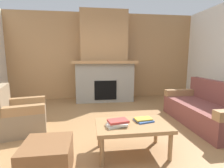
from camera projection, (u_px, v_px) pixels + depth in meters
name	position (u px, v px, depth m)	size (l,w,h in m)	color
ground	(119.00, 138.00, 2.81)	(9.00, 9.00, 0.00)	olive
wall_back_wood_panel	(103.00, 57.00, 5.53)	(6.00, 0.12, 2.70)	#A87A4C
fireplace	(104.00, 63.00, 5.19)	(1.90, 0.82, 2.70)	gray
couch	(206.00, 110.00, 3.39)	(0.85, 1.80, 0.85)	brown
armchair	(20.00, 116.00, 3.04)	(0.91, 0.91, 0.85)	#847056
coffee_table	(132.00, 127.00, 2.33)	(1.00, 0.60, 0.43)	#997047
ottoman	(48.00, 159.00, 1.90)	(0.52, 0.52, 0.40)	brown
book_stack_near_edge	(117.00, 123.00, 2.24)	(0.31, 0.23, 0.08)	beige
book_stack_center	(143.00, 120.00, 2.42)	(0.28, 0.26, 0.04)	#335699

